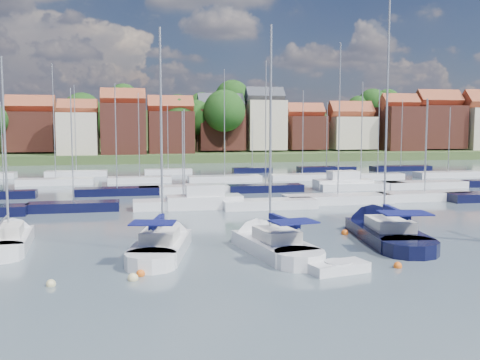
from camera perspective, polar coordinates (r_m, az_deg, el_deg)
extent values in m
plane|color=#43505B|center=(70.66, -1.76, -0.49)|extent=(260.00, 260.00, 0.00)
cube|color=silver|center=(32.66, -8.36, -7.34)|extent=(4.28, 7.24, 1.20)
cone|color=silver|center=(36.75, -7.24, -5.87)|extent=(3.49, 3.84, 2.82)
cylinder|color=silver|center=(29.43, -9.50, -8.81)|extent=(3.39, 3.39, 1.20)
cube|color=silver|center=(32.01, -8.53, -5.87)|extent=(2.56, 3.20, 0.70)
cylinder|color=#B2B2B7|center=(32.30, -8.40, 4.82)|extent=(0.14, 0.14, 12.55)
cylinder|color=#B2B2B7|center=(30.94, -8.86, -4.67)|extent=(0.95, 3.69, 0.10)
cube|color=#0F124D|center=(30.91, -8.86, -4.40)|extent=(1.10, 3.55, 0.35)
cube|color=#0F124D|center=(29.70, -9.29, -4.52)|extent=(2.72, 2.19, 0.08)
cube|color=silver|center=(32.60, 3.56, -7.32)|extent=(3.96, 7.26, 1.20)
cone|color=silver|center=(36.46, 0.72, -5.91)|extent=(3.38, 3.77, 2.87)
cylinder|color=silver|center=(29.60, 6.37, -8.68)|extent=(3.30, 3.30, 1.20)
cube|color=silver|center=(31.98, 3.92, -5.83)|extent=(2.45, 3.16, 0.70)
cylinder|color=#B2B2B7|center=(32.21, 3.28, 5.04)|extent=(0.14, 0.14, 12.74)
cylinder|color=#B2B2B7|center=(30.97, 4.69, -4.61)|extent=(0.73, 3.78, 0.10)
cube|color=#0F124D|center=(30.94, 4.69, -4.34)|extent=(0.90, 3.63, 0.35)
cube|color=#0F124D|center=(29.82, 5.73, -4.44)|extent=(2.69, 2.10, 0.08)
cube|color=black|center=(37.47, 15.34, -5.80)|extent=(4.58, 8.69, 1.20)
cone|color=black|center=(42.32, 13.07, -4.44)|extent=(3.98, 4.47, 3.45)
cylinder|color=black|center=(33.67, 17.62, -7.16)|extent=(3.90, 3.90, 1.20)
cube|color=silver|center=(36.76, 15.66, -4.52)|extent=(2.88, 3.76, 0.70)
cylinder|color=#B2B2B7|center=(37.31, 15.39, 7.20)|extent=(0.14, 0.14, 15.69)
cylinder|color=#B2B2B7|center=(35.55, 16.31, -3.49)|extent=(0.75, 4.57, 0.10)
cube|color=#0F124D|center=(35.53, 16.32, -3.25)|extent=(0.91, 4.37, 0.35)
cube|color=#0F124D|center=(34.12, 17.17, -3.38)|extent=(3.20, 2.46, 0.08)
cube|color=silver|center=(36.78, -23.49, -6.28)|extent=(3.02, 6.33, 1.20)
cone|color=silver|center=(40.53, -22.79, -5.19)|extent=(2.78, 3.18, 2.56)
cylinder|color=silver|center=(33.81, -24.17, -7.34)|extent=(2.75, 2.75, 1.20)
cube|color=silver|center=(36.19, -23.64, -4.95)|extent=(1.98, 2.69, 0.70)
cylinder|color=#B2B2B7|center=(36.49, -23.78, 3.32)|extent=(0.14, 0.14, 11.05)
cylinder|color=#B2B2B7|center=(35.22, -23.88, -3.84)|extent=(0.36, 3.41, 0.10)
cube|color=silver|center=(28.74, 10.41, -9.23)|extent=(3.39, 2.10, 0.62)
cylinder|color=silver|center=(28.70, 10.42, -8.90)|extent=(1.46, 1.46, 0.40)
sphere|color=beige|center=(27.53, -19.51, -10.62)|extent=(0.46, 0.46, 0.46)
sphere|color=beige|center=(27.45, -11.35, -10.44)|extent=(0.54, 0.54, 0.54)
sphere|color=#D85914|center=(29.67, 4.97, -9.13)|extent=(0.50, 0.50, 0.50)
sphere|color=#D85914|center=(30.42, 16.47, -8.97)|extent=(0.46, 0.46, 0.46)
sphere|color=#D85914|center=(38.70, 11.10, -5.72)|extent=(0.49, 0.49, 0.49)
sphere|color=#D85914|center=(28.15, -10.56, -10.02)|extent=(0.46, 0.46, 0.46)
sphere|color=beige|center=(28.93, 9.91, -9.58)|extent=(0.51, 0.51, 0.51)
cube|color=black|center=(50.54, -17.30, -2.81)|extent=(8.01, 2.24, 1.00)
cylinder|color=#B2B2B7|center=(50.05, -17.49, 3.52)|extent=(0.12, 0.12, 10.16)
cube|color=silver|center=(50.17, -6.07, -2.64)|extent=(9.22, 2.58, 1.00)
cylinder|color=#B2B2B7|center=(49.72, -6.13, 2.60)|extent=(0.12, 0.12, 8.18)
cube|color=silver|center=(49.99, 3.17, -2.65)|extent=(8.78, 2.46, 1.00)
cylinder|color=#B2B2B7|center=(49.48, 3.20, 4.28)|extent=(0.12, 0.12, 11.06)
cube|color=silver|center=(54.32, 10.39, -2.07)|extent=(10.79, 3.02, 1.00)
cylinder|color=#B2B2B7|center=(53.84, 10.54, 6.33)|extent=(0.12, 0.12, 14.87)
cube|color=silver|center=(58.95, 19.08, -1.69)|extent=(10.13, 2.84, 1.00)
cylinder|color=#B2B2B7|center=(58.54, 19.25, 3.46)|extent=(0.12, 0.12, 9.59)
cube|color=silver|center=(50.17, -3.83, -2.45)|extent=(7.00, 2.60, 1.40)
cube|color=silver|center=(50.03, -3.83, -1.20)|extent=(3.50, 2.20, 1.30)
cube|color=black|center=(62.07, -23.84, -1.50)|extent=(6.54, 1.83, 1.00)
cylinder|color=#B2B2B7|center=(61.68, -24.03, 3.28)|extent=(0.12, 0.12, 9.37)
cube|color=black|center=(61.30, -12.97, -1.25)|extent=(9.30, 2.60, 1.00)
cylinder|color=#B2B2B7|center=(60.89, -13.10, 4.59)|extent=(0.12, 0.12, 11.48)
cube|color=silver|center=(61.95, -5.91, -1.06)|extent=(10.40, 2.91, 1.00)
cylinder|color=#B2B2B7|center=(61.57, -5.96, 3.46)|extent=(0.12, 0.12, 8.77)
cube|color=black|center=(62.87, 2.73, -0.94)|extent=(8.80, 2.46, 1.00)
cylinder|color=#B2B2B7|center=(62.45, 2.77, 6.06)|extent=(0.12, 0.12, 14.33)
cube|color=silver|center=(66.70, 12.73, -0.69)|extent=(10.73, 3.00, 1.00)
cylinder|color=#B2B2B7|center=(66.31, 12.85, 4.96)|extent=(0.12, 0.12, 12.14)
cube|color=silver|center=(70.41, 19.05, -0.54)|extent=(10.48, 2.93, 1.00)
cylinder|color=#B2B2B7|center=(70.06, 19.20, 4.05)|extent=(0.12, 0.12, 10.28)
cube|color=silver|center=(66.68, 10.92, -0.53)|extent=(7.00, 2.60, 1.40)
cube|color=silver|center=(66.57, 10.94, 0.41)|extent=(3.50, 2.20, 1.30)
cube|color=silver|center=(74.42, -19.04, -0.22)|extent=(9.71, 2.72, 1.00)
cylinder|color=#B2B2B7|center=(74.07, -19.24, 5.90)|extent=(0.12, 0.12, 14.88)
cube|color=silver|center=(74.09, -10.65, -0.03)|extent=(8.49, 2.38, 1.00)
cylinder|color=#B2B2B7|center=(73.75, -10.73, 4.73)|extent=(0.12, 0.12, 11.31)
cube|color=silver|center=(74.46, -1.65, 0.09)|extent=(10.16, 2.85, 1.00)
cylinder|color=#B2B2B7|center=(74.11, -1.67, 6.10)|extent=(0.12, 0.12, 14.59)
cube|color=silver|center=(77.35, 6.66, 0.26)|extent=(9.53, 2.67, 1.00)
cylinder|color=#B2B2B7|center=(77.01, 6.72, 5.05)|extent=(0.12, 0.12, 11.91)
cube|color=silver|center=(80.20, 14.45, 0.31)|extent=(7.62, 2.13, 1.00)
cylinder|color=#B2B2B7|center=(79.88, 14.57, 5.01)|extent=(0.12, 0.12, 12.13)
cube|color=silver|center=(87.08, 21.29, 0.52)|extent=(10.17, 2.85, 1.00)
cylinder|color=#B2B2B7|center=(86.80, 21.42, 4.05)|extent=(0.12, 0.12, 9.73)
cube|color=silver|center=(86.48, -17.04, 0.62)|extent=(9.24, 2.59, 1.00)
cylinder|color=#B2B2B7|center=(86.17, -17.18, 5.32)|extent=(0.12, 0.12, 13.17)
cube|color=silver|center=(87.02, -7.66, 0.85)|extent=(7.57, 2.12, 1.00)
cylinder|color=#B2B2B7|center=(86.74, -7.71, 4.55)|extent=(0.12, 0.12, 10.24)
cube|color=black|center=(89.23, 1.31, 1.01)|extent=(6.58, 1.84, 1.00)
cylinder|color=#B2B2B7|center=(88.98, 1.32, 3.91)|extent=(0.12, 0.12, 8.01)
cube|color=black|center=(92.96, 9.19, 1.13)|extent=(9.92, 2.78, 1.00)
cylinder|color=#B2B2B7|center=(92.68, 9.25, 4.80)|extent=(0.12, 0.12, 10.92)
cube|color=black|center=(97.57, 16.76, 1.17)|extent=(10.55, 2.95, 1.00)
cylinder|color=#B2B2B7|center=(97.31, 16.86, 4.85)|extent=(0.12, 0.12, 11.51)
cube|color=#425128|center=(146.89, -6.91, 2.78)|extent=(200.00, 70.00, 3.00)
cube|color=#425128|center=(171.66, -7.62, 4.75)|extent=(200.00, 60.00, 14.00)
cube|color=brown|center=(128.84, -21.35, 4.82)|extent=(10.37, 9.97, 8.73)
cube|color=brown|center=(128.92, -21.44, 7.32)|extent=(10.57, 5.13, 5.13)
cube|color=beige|center=(118.72, -16.85, 4.69)|extent=(8.09, 8.80, 8.96)
cube|color=brown|center=(118.78, -16.93, 7.33)|extent=(8.25, 4.00, 4.00)
cube|color=brown|center=(119.17, -12.30, 5.29)|extent=(9.36, 10.17, 10.97)
cube|color=brown|center=(119.32, -12.37, 8.48)|extent=(9.54, 4.63, 4.63)
cube|color=brown|center=(121.21, -7.39, 5.01)|extent=(9.90, 8.56, 9.42)
cube|color=brown|center=(121.29, -7.43, 7.81)|extent=(10.10, 4.90, 4.90)
cube|color=brown|center=(127.63, -2.10, 5.37)|extent=(10.59, 8.93, 9.49)
cube|color=#383A42|center=(127.74, -2.11, 8.08)|extent=(10.80, 5.24, 5.24)
cube|color=beige|center=(128.98, 2.64, 5.85)|extent=(9.01, 8.61, 11.65)
cube|color=#383A42|center=(129.19, 2.66, 8.92)|extent=(9.19, 4.46, 4.46)
cube|color=brown|center=(133.09, 6.90, 5.02)|extent=(9.10, 9.34, 8.00)
cube|color=brown|center=(133.13, 6.93, 7.23)|extent=(9.28, 4.50, 4.50)
cube|color=beige|center=(136.90, 11.65, 4.94)|extent=(10.86, 9.59, 7.88)
cube|color=brown|center=(136.95, 11.70, 7.14)|extent=(11.07, 5.37, 5.37)
cube|color=brown|center=(139.60, 16.57, 5.22)|extent=(9.18, 9.96, 10.97)
cube|color=brown|center=(139.73, 16.65, 7.93)|extent=(9.36, 4.54, 4.54)
cube|color=brown|center=(146.42, 20.30, 5.31)|extent=(11.39, 9.67, 10.76)
cube|color=brown|center=(146.58, 20.39, 7.96)|extent=(11.62, 5.64, 5.64)
cylinder|color=#382619|center=(160.24, 13.89, 5.83)|extent=(0.50, 0.50, 4.47)
sphere|color=#1F5019|center=(160.39, 13.94, 7.99)|extent=(8.18, 8.18, 8.18)
cylinder|color=#382619|center=(126.16, -4.57, 3.94)|extent=(0.50, 0.50, 4.46)
sphere|color=#1F5019|center=(126.12, -4.59, 6.69)|extent=(8.15, 8.15, 8.15)
cylinder|color=#382619|center=(145.47, -0.82, 6.05)|extent=(0.50, 0.50, 5.15)
sphere|color=#1F5019|center=(145.69, -0.83, 8.80)|extent=(9.41, 9.41, 9.41)
cylinder|color=#382619|center=(145.55, -12.28, 5.96)|extent=(0.50, 0.50, 4.56)
sphere|color=#1F5019|center=(145.73, -12.33, 8.40)|extent=(8.34, 8.34, 8.34)
cylinder|color=#382619|center=(134.98, -16.41, 3.98)|extent=(0.50, 0.50, 5.15)
sphere|color=#1F5019|center=(134.98, -16.50, 6.95)|extent=(9.42, 9.42, 9.42)
cylinder|color=#382619|center=(139.12, -22.74, 4.88)|extent=(0.50, 0.50, 3.42)
sphere|color=#1F5019|center=(139.17, -22.82, 6.79)|extent=(6.26, 6.26, 6.26)
cylinder|color=#382619|center=(136.44, -0.72, 3.94)|extent=(0.50, 0.50, 3.77)
sphere|color=#1F5019|center=(136.38, -0.72, 6.09)|extent=(6.89, 6.89, 6.89)
cylinder|color=#382619|center=(122.04, -1.67, 4.07)|extent=(0.50, 0.50, 5.21)
sphere|color=#1F5019|center=(122.05, -1.68, 7.40)|extent=(9.53, 9.53, 9.53)
cylinder|color=#382619|center=(150.35, 17.90, 3.67)|extent=(0.50, 0.50, 2.97)
sphere|color=#1F5019|center=(150.29, 17.94, 5.21)|extent=(5.44, 5.44, 5.44)
cylinder|color=#382619|center=(123.50, -6.57, 3.97)|extent=(0.50, 0.50, 4.84)
sphere|color=#1F5019|center=(123.49, -6.61, 7.02)|extent=(8.85, 8.85, 8.85)
cylinder|color=#382619|center=(158.72, 12.51, 5.74)|extent=(0.50, 0.50, 3.72)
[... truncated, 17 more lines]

